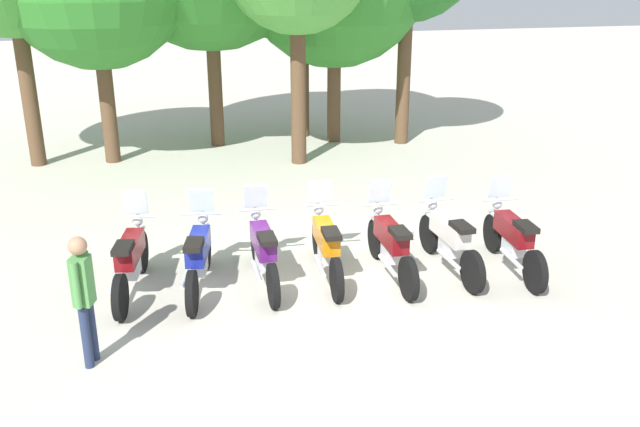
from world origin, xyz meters
name	(u,v)px	position (x,y,z in m)	size (l,w,h in m)	color
ground_plane	(328,280)	(0.00, 0.00, 0.00)	(80.00, 80.00, 0.00)	#BCB7A8
motorcycle_0	(131,259)	(-2.86, 0.36, 0.52)	(0.74, 2.17, 1.37)	black
motorcycle_1	(199,256)	(-1.91, 0.22, 0.52)	(0.77, 2.16, 1.37)	black
motorcycle_2	(263,250)	(-0.96, 0.19, 0.52)	(0.62, 2.19, 1.37)	black
motorcycle_3	(326,245)	(0.00, 0.14, 0.52)	(0.62, 2.19, 1.37)	black
motorcycle_4	(391,244)	(0.96, -0.08, 0.52)	(0.62, 2.19, 1.37)	black
motorcycle_5	(449,239)	(1.91, -0.10, 0.52)	(0.62, 2.19, 1.37)	black
motorcycle_6	(513,238)	(2.87, -0.35, 0.52)	(0.63, 2.19, 1.37)	black
person_0	(84,292)	(-3.35, -1.48, 0.95)	(0.27, 0.40, 1.63)	#232D4C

